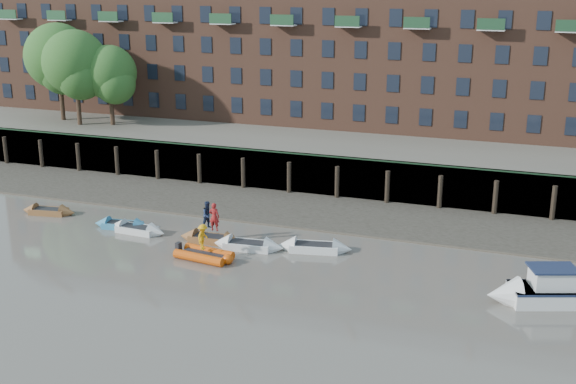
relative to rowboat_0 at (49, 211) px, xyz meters
The scene contains 18 objects.
ground 19.96m from the rowboat_0, 32.55° to the right, with size 220.00×220.00×0.00m, color #615B52.
foreshore 18.33m from the rowboat_0, 23.34° to the left, with size 110.00×8.00×0.50m, color #3D382F.
mud_band 17.26m from the rowboat_0, 12.92° to the left, with size 110.00×1.60×0.10m, color #4C4336.
river_wall 20.51m from the rowboat_0, 34.67° to the left, with size 110.00×1.23×3.30m.
bank_terrace 30.38m from the rowboat_0, 56.33° to the left, with size 110.00×28.00×3.20m, color #5E594D.
apartment_terrace 33.64m from the rowboat_0, 57.35° to the left, with size 80.60×15.56×20.98m.
tree_cluster 20.75m from the rowboat_0, 117.89° to the left, with size 11.76×7.74×9.40m.
rowboat_0 is the anchor object (origin of this frame).
rowboat_1 6.85m from the rowboat_0, ahead, with size 4.26×1.69×1.20m.
rowboat_2 8.33m from the rowboat_0, ahead, with size 4.41×1.51×1.26m.
rowboat_3 13.83m from the rowboat_0, ahead, with size 4.41×1.47×1.26m.
rowboat_4 16.63m from the rowboat_0, ahead, with size 4.80×1.85×1.36m.
rowboat_5 20.68m from the rowboat_0, ahead, with size 4.97×2.28×1.39m.
rib_tender 15.39m from the rowboat_0, 15.36° to the right, with size 3.86×2.20×0.65m.
motor_launch 34.46m from the rowboat_0, ahead, with size 6.64×4.10×2.61m.
person_rower_a 14.22m from the rowboat_0, ahead, with size 0.69×0.45×1.88m, color maroon.
person_rower_b 13.64m from the rowboat_0, ahead, with size 0.90×0.70×1.85m, color #19233F.
person_rib_crew 15.20m from the rowboat_0, 15.31° to the right, with size 1.04×0.60×1.62m, color orange.
Camera 1 is at (16.90, -30.61, 16.72)m, focal length 45.00 mm.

